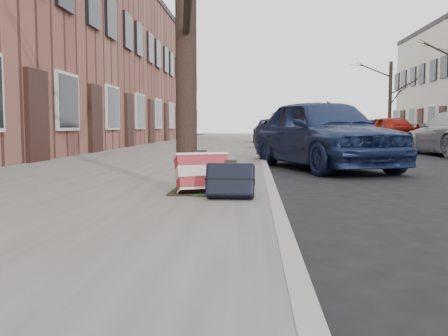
# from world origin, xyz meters

# --- Properties ---
(ground) EXTENTS (120.00, 120.00, 0.00)m
(ground) POSITION_xyz_m (0.00, 0.00, 0.00)
(ground) COLOR black
(ground) RESTS_ON ground
(near_sidewalk) EXTENTS (5.00, 70.00, 0.12)m
(near_sidewalk) POSITION_xyz_m (-3.70, 15.00, 0.06)
(near_sidewalk) COLOR gray
(near_sidewalk) RESTS_ON ground
(house_near) EXTENTS (6.80, 40.00, 7.00)m
(house_near) POSITION_xyz_m (-9.60, 16.00, 3.50)
(house_near) COLOR brown
(house_near) RESTS_ON ground
(dirt_patch) EXTENTS (0.85, 0.85, 0.02)m
(dirt_patch) POSITION_xyz_m (-2.00, 1.20, 0.13)
(dirt_patch) COLOR black
(dirt_patch) RESTS_ON near_sidewalk
(suitcase_red) EXTENTS (0.67, 0.52, 0.46)m
(suitcase_red) POSITION_xyz_m (-2.05, 1.03, 0.35)
(suitcase_red) COLOR maroon
(suitcase_red) RESTS_ON near_sidewalk
(suitcase_navy) EXTENTS (0.51, 0.31, 0.40)m
(suitcase_navy) POSITION_xyz_m (-1.72, 0.60, 0.32)
(suitcase_navy) COLOR black
(suitcase_navy) RESTS_ON near_sidewalk
(car_near_front) EXTENTS (3.14, 4.72, 1.49)m
(car_near_front) POSITION_xyz_m (-0.05, 5.87, 0.75)
(car_near_front) COLOR #172349
(car_near_front) RESTS_ON ground
(car_near_mid) EXTENTS (1.89, 4.26, 1.36)m
(car_near_mid) POSITION_xyz_m (-0.07, 11.64, 0.68)
(car_near_mid) COLOR #93979B
(car_near_mid) RESTS_ON ground
(car_near_back) EXTENTS (2.37, 4.77, 1.30)m
(car_near_back) POSITION_xyz_m (-0.36, 19.91, 0.65)
(car_near_back) COLOR #393A3F
(car_near_back) RESTS_ON ground
(car_far_back) EXTENTS (2.48, 4.30, 1.38)m
(car_far_back) POSITION_xyz_m (4.62, 19.10, 0.69)
(car_far_back) COLOR maroon
(car_far_back) RESTS_ON ground
(tree_far_c) EXTENTS (0.22, 0.22, 4.88)m
(tree_far_c) POSITION_xyz_m (7.20, 28.07, 2.56)
(tree_far_c) COLOR black
(tree_far_c) RESTS_ON far_sidewalk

